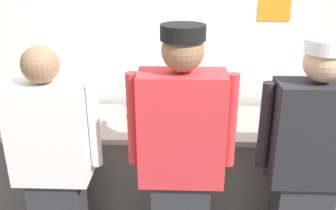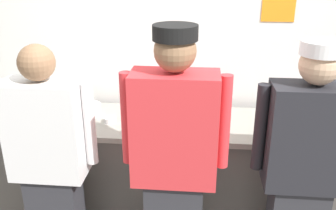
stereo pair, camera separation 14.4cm
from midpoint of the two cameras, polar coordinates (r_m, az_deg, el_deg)
wall_back at (r=3.04m, az=0.43°, el=8.16°), size 4.92×0.11×2.64m
prep_counter at (r=2.96m, az=0.11°, el=-10.47°), size 3.14×0.64×0.90m
chef_near_left at (r=2.41m, az=-18.94°, el=-9.14°), size 0.59×0.24×1.60m
chef_center at (r=2.16m, az=0.11°, el=-9.09°), size 0.62×0.24×1.73m
chef_far_right at (r=2.35m, az=19.05°, el=-9.05°), size 0.60×0.24×1.65m
plate_stack_front at (r=2.94m, az=-13.81°, el=-0.83°), size 0.19×0.19×0.07m
plate_stack_rear at (r=2.90m, az=-20.25°, el=-1.76°), size 0.23×0.23×0.08m
mixing_bowl_steel at (r=2.76m, az=-2.39°, el=-1.15°), size 0.39×0.39×0.12m
sheet_tray at (r=2.87m, az=19.24°, el=-2.49°), size 0.50×0.37×0.02m
squeeze_bottle_primary at (r=2.92m, az=-5.41°, el=0.98°), size 0.05×0.05×0.21m
squeeze_bottle_secondary at (r=2.86m, az=-24.51°, el=-1.68°), size 0.05×0.05×0.19m
ramekin_yellow_sauce at (r=2.74m, az=-10.47°, el=-2.46°), size 0.09×0.09×0.04m
ramekin_orange_sauce at (r=2.59m, az=4.33°, el=-3.67°), size 0.08×0.08×0.04m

